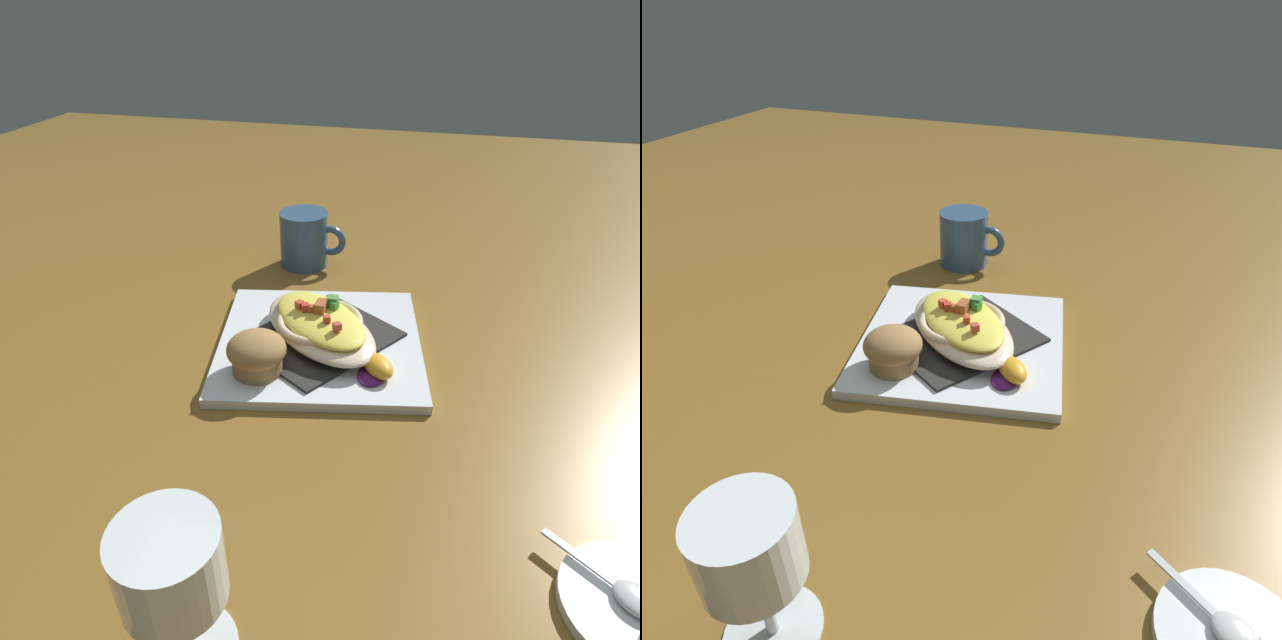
% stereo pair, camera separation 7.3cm
% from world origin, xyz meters
% --- Properties ---
extents(ground_plane, '(2.60, 2.60, 0.00)m').
position_xyz_m(ground_plane, '(0.00, 0.00, 0.00)').
color(ground_plane, brown).
extents(square_plate, '(0.32, 0.32, 0.01)m').
position_xyz_m(square_plate, '(0.00, 0.00, 0.01)').
color(square_plate, white).
rests_on(square_plate, ground_plane).
extents(folded_napkin, '(0.24, 0.23, 0.00)m').
position_xyz_m(folded_napkin, '(0.00, 0.00, 0.02)').
color(folded_napkin, '#2C2B2A').
rests_on(folded_napkin, square_plate).
extents(gratin_dish, '(0.22, 0.22, 0.05)m').
position_xyz_m(gratin_dish, '(0.00, -0.00, 0.04)').
color(gratin_dish, beige).
rests_on(gratin_dish, folded_napkin).
extents(muffin, '(0.07, 0.07, 0.05)m').
position_xyz_m(muffin, '(-0.09, 0.06, 0.04)').
color(muffin, '#976F44').
rests_on(muffin, square_plate).
extents(orange_garnish, '(0.06, 0.06, 0.02)m').
position_xyz_m(orange_garnish, '(-0.06, -0.09, 0.02)').
color(orange_garnish, '#591967').
rests_on(orange_garnish, square_plate).
extents(coffee_mug, '(0.08, 0.12, 0.09)m').
position_xyz_m(coffee_mug, '(0.25, 0.09, 0.04)').
color(coffee_mug, '#325072').
rests_on(coffee_mug, ground_plane).
extents(stemmed_glass, '(0.08, 0.08, 0.13)m').
position_xyz_m(stemmed_glass, '(-0.41, 0.00, 0.09)').
color(stemmed_glass, white).
rests_on(stemmed_glass, ground_plane).
extents(spoon, '(0.08, 0.09, 0.01)m').
position_xyz_m(spoon, '(-0.30, -0.33, 0.02)').
color(spoon, silver).
rests_on(spoon, creamer_saucer).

